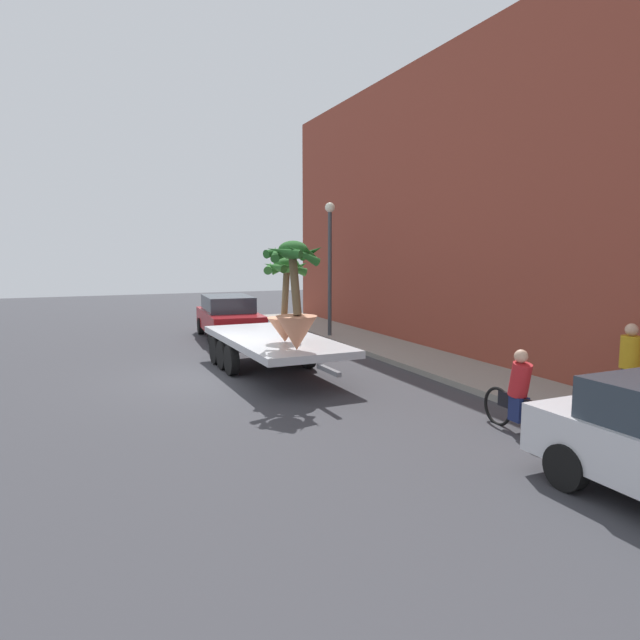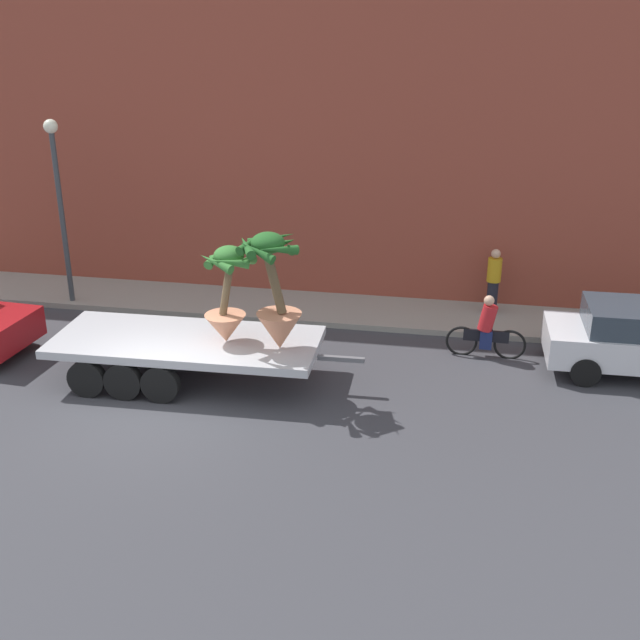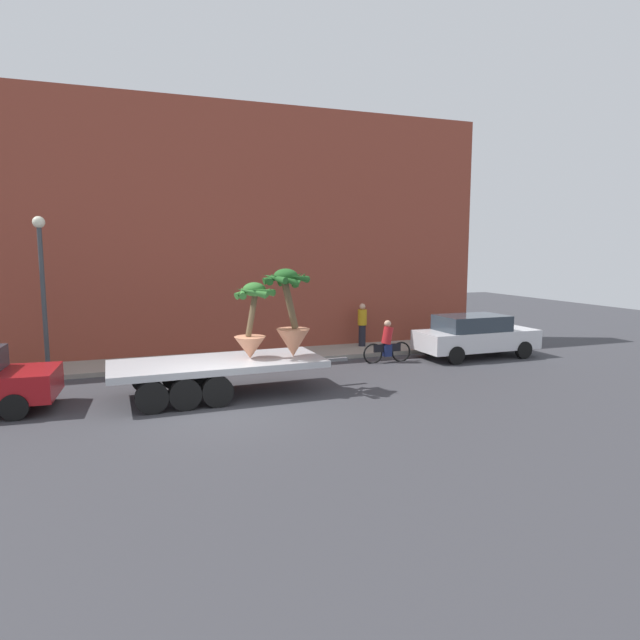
{
  "view_description": "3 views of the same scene",
  "coord_description": "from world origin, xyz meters",
  "views": [
    {
      "loc": [
        13.81,
        -3.04,
        3.21
      ],
      "look_at": [
        1.27,
        2.39,
        1.52
      ],
      "focal_mm": 30.95,
      "sensor_mm": 36.0,
      "label": 1
    },
    {
      "loc": [
        5.79,
        -13.09,
        7.64
      ],
      "look_at": [
        2.87,
        2.4,
        1.27
      ],
      "focal_mm": 44.01,
      "sensor_mm": 36.0,
      "label": 2
    },
    {
      "loc": [
        -2.22,
        -13.08,
        3.98
      ],
      "look_at": [
        3.1,
        1.65,
        1.95
      ],
      "focal_mm": 30.51,
      "sensor_mm": 36.0,
      "label": 3
    }
  ],
  "objects": [
    {
      "name": "potted_palm_middle",
      "position": [
        2.13,
        1.41,
        2.1
      ],
      "size": [
        1.36,
        1.32,
        2.48
      ],
      "color": "tan",
      "rests_on": "flatbed_trailer"
    },
    {
      "name": "flatbed_trailer",
      "position": [
        -0.16,
        1.55,
        0.76
      ],
      "size": [
        6.75,
        2.5,
        0.98
      ],
      "color": "#B7BABF",
      "rests_on": "ground"
    },
    {
      "name": "pedestrian_near_gate",
      "position": [
        6.65,
        6.52,
        1.04
      ],
      "size": [
        0.36,
        0.36,
        1.71
      ],
      "color": "black",
      "rests_on": "sidewalk"
    },
    {
      "name": "ground_plane",
      "position": [
        0.0,
        0.0,
        0.0
      ],
      "size": [
        60.0,
        60.0,
        0.0
      ],
      "primitive_type": "plane",
      "color": "#38383D"
    },
    {
      "name": "parked_car",
      "position": [
        9.98,
        3.72,
        0.83
      ],
      "size": [
        4.56,
        1.96,
        1.58
      ],
      "color": "silver",
      "rests_on": "ground"
    },
    {
      "name": "street_lamp",
      "position": [
        -4.55,
        5.3,
        3.23
      ],
      "size": [
        0.36,
        0.36,
        4.83
      ],
      "color": "#383D42",
      "rests_on": "sidewalk"
    },
    {
      "name": "cyclist",
      "position": [
        6.48,
        3.98,
        0.67
      ],
      "size": [
        1.84,
        0.35,
        1.54
      ],
      "color": "black",
      "rests_on": "ground"
    },
    {
      "name": "sidewalk",
      "position": [
        0.0,
        6.1,
        0.07
      ],
      "size": [
        24.0,
        2.2,
        0.15
      ],
      "primitive_type": "cube",
      "color": "gray",
      "rests_on": "ground"
    },
    {
      "name": "building_facade",
      "position": [
        0.0,
        7.8,
        4.68
      ],
      "size": [
        24.0,
        1.2,
        9.36
      ],
      "primitive_type": "cube",
      "color": "brown",
      "rests_on": "ground"
    },
    {
      "name": "potted_palm_rear",
      "position": [
        1.06,
        1.55,
        1.95
      ],
      "size": [
        1.13,
        1.22,
        2.11
      ],
      "color": "tan",
      "rests_on": "flatbed_trailer"
    }
  ]
}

